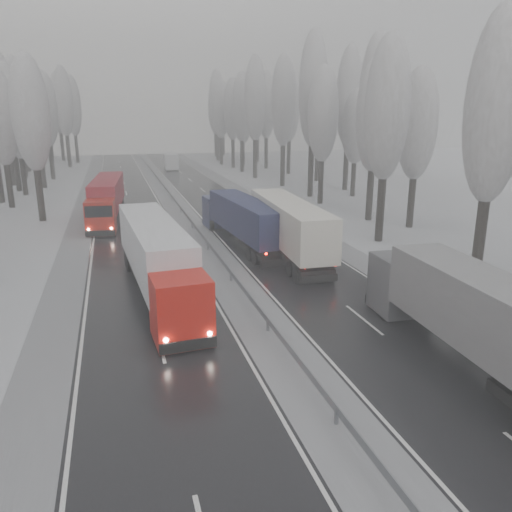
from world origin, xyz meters
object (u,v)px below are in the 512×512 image
truck_grey_tarp (484,319)px  truck_red_red (107,197)px  box_truck_distant (171,161)px  truck_red_white (157,255)px  truck_blue_box (241,217)px  truck_cream_box (285,223)px

truck_grey_tarp → truck_red_red: size_ratio=1.02×
box_truck_distant → truck_red_white: 71.62m
truck_blue_box → box_truck_distant: bearing=83.9°
truck_cream_box → truck_red_red: 21.63m
truck_cream_box → truck_red_red: bearing=129.6°
truck_grey_tarp → box_truck_distant: truck_grey_tarp is taller
truck_grey_tarp → truck_cream_box: bearing=98.0°
box_truck_distant → truck_red_white: bearing=-94.1°
truck_blue_box → truck_red_red: bearing=123.7°
truck_red_white → truck_grey_tarp: bearing=-51.7°
truck_blue_box → box_truck_distant: truck_blue_box is taller
truck_cream_box → truck_blue_box: bearing=123.2°
truck_grey_tarp → box_truck_distant: size_ratio=1.98×
box_truck_distant → truck_grey_tarp: bearing=-85.0°
truck_cream_box → truck_red_white: truck_cream_box is taller
box_truck_distant → truck_red_red: 48.76m
truck_grey_tarp → box_truck_distant: bearing=94.8°
box_truck_distant → truck_cream_box: bearing=-85.9°
truck_blue_box → truck_cream_box: truck_cream_box is taller
truck_red_red → truck_red_white: bearing=-78.4°
truck_red_white → truck_red_red: size_ratio=1.04×
truck_red_red → truck_cream_box: bearing=-48.5°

